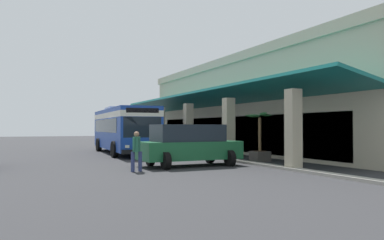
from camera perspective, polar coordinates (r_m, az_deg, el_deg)
The scene contains 7 objects.
ground at distance 28.56m, azimuth 6.64°, elevation -4.77°, with size 120.00×120.00×0.00m, color #2D2D30.
curb_strip at distance 26.98m, azimuth -0.97°, elevation -4.87°, with size 33.57×0.50×0.12m, color #9E998E.
plaza_building at distance 32.06m, azimuth 15.00°, elevation 1.90°, with size 28.28×16.47×6.97m.
transit_bus at distance 27.93m, azimuth -10.07°, elevation -1.04°, with size 11.33×3.22×3.34m.
parked_suv_green at distance 18.45m, azimuth -0.43°, elevation -3.64°, with size 2.81×4.86×1.97m.
pedestrian at distance 16.32m, azimuth -8.16°, elevation -4.25°, with size 0.54×0.48×1.67m.
potted_palm at distance 21.40m, azimuth 9.92°, elevation -4.31°, with size 1.81×1.73×2.66m.
Camera 1 is at (24.37, -6.79, 1.84)m, focal length 36.29 mm.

